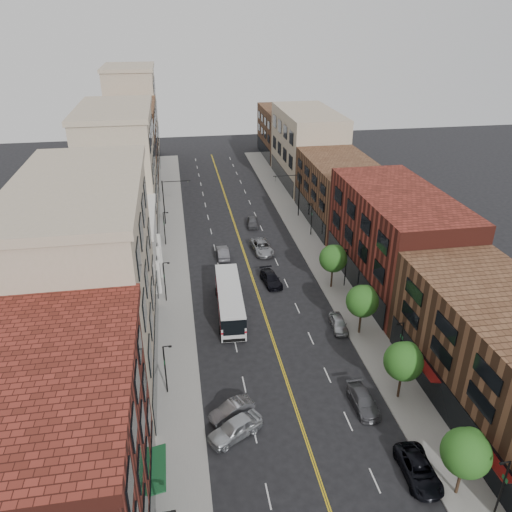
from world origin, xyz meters
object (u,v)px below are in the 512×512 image
car_parked_near (418,470)px  car_lane_c (253,222)px  city_bus (230,299)px  car_angle_a (235,428)px  car_lane_behind (223,253)px  car_lane_a (271,279)px  car_angle_b (232,410)px  car_parked_far (338,323)px  car_lane_b (262,247)px  car_parked_mid (363,401)px

car_parked_near → car_lane_c: (-4.50, 49.16, 0.02)m
city_bus → car_angle_a: city_bus is taller
car_lane_behind → car_lane_a: bearing=122.0°
car_angle_b → car_lane_behind: car_lane_behind is taller
car_parked_near → car_parked_far: 19.42m
car_lane_a → car_lane_b: 9.24m
car_angle_b → car_lane_a: bearing=134.6°
car_parked_near → car_lane_behind: (-10.38, 38.80, 0.04)m
car_lane_behind → car_lane_c: (5.88, 10.36, -0.02)m
car_angle_b → car_parked_near: car_parked_near is taller
car_lane_c → car_parked_near: bearing=-78.2°
car_lane_behind → car_angle_b: bearing=85.7°
city_bus → car_angle_a: (-1.76, -18.40, -1.01)m
car_angle_a → car_angle_b: car_angle_a is taller
car_lane_a → car_parked_far: bearing=-71.5°
car_angle_a → car_lane_b: (8.18, 33.45, -0.03)m
car_angle_b → car_lane_b: (8.18, 31.18, 0.13)m
city_bus → car_parked_far: city_bus is taller
city_bus → car_parked_near: city_bus is taller
car_parked_mid → car_lane_c: 41.67m
city_bus → car_angle_b: 16.27m
car_lane_b → car_parked_far: bearing=-80.6°
car_parked_mid → city_bus: bearing=118.0°
car_lane_a → car_lane_b: size_ratio=0.84×
car_parked_near → car_lane_b: size_ratio=0.89×
car_lane_behind → car_parked_mid: bearing=106.3°
car_angle_b → car_lane_a: size_ratio=0.84×
car_parked_far → car_lane_a: bearing=120.0°
car_parked_mid → car_parked_far: bearing=80.7°
car_angle_b → car_lane_c: bearing=142.3°
car_angle_a → car_parked_mid: (11.40, 1.45, -0.15)m
city_bus → car_parked_far: size_ratio=3.14×
city_bus → car_lane_c: size_ratio=2.92×
car_lane_behind → city_bus: bearing=87.5°
car_parked_mid → car_lane_c: car_lane_c is taller
car_angle_b → car_parked_far: 17.03m
city_bus → car_parked_near: 26.96m
car_angle_b → car_lane_c: 41.59m
city_bus → car_lane_b: size_ratio=2.18×
car_angle_a → car_lane_a: car_angle_a is taller
car_angle_b → car_lane_a: (7.68, 21.96, 0.03)m
car_lane_behind → car_parked_near: bearing=105.3°
car_parked_mid → car_lane_b: size_ratio=0.80×
car_angle_a → car_lane_a: 25.41m
car_parked_near → car_lane_c: size_ratio=1.19×
car_angle_a → car_parked_far: 18.58m
car_angle_b → car_parked_far: (13.00, 11.00, 0.01)m
car_angle_a → car_lane_c: (8.36, 43.01, -0.10)m
car_parked_far → car_lane_a: size_ratio=0.82×
car_parked_far → car_lane_a: (-5.32, 10.96, 0.02)m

